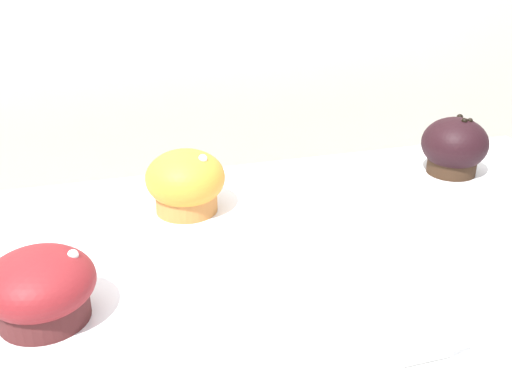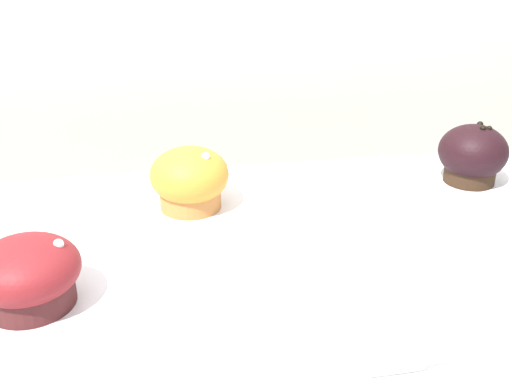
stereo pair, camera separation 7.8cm
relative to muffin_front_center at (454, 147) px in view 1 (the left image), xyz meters
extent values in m
cube|color=beige|center=(-0.30, 0.40, -0.10)|extent=(3.20, 0.10, 1.80)
cylinder|color=#332115|center=(0.00, 0.00, -0.02)|extent=(0.08, 0.08, 0.05)
ellipsoid|color=black|center=(0.00, 0.00, 0.01)|extent=(0.10, 0.10, 0.08)
sphere|color=black|center=(0.02, -0.01, 0.04)|extent=(0.01, 0.01, 0.01)
sphere|color=black|center=(0.02, 0.02, 0.04)|extent=(0.01, 0.01, 0.01)
sphere|color=black|center=(0.00, -0.01, 0.05)|extent=(0.01, 0.01, 0.01)
cylinder|color=#C47A3B|center=(-0.43, -0.02, -0.02)|extent=(0.08, 0.08, 0.05)
ellipsoid|color=orange|center=(-0.43, -0.02, 0.01)|extent=(0.11, 0.11, 0.08)
sphere|color=white|center=(-0.41, -0.03, 0.04)|extent=(0.01, 0.01, 0.01)
cylinder|color=#4C1F1F|center=(-0.61, -0.22, -0.02)|extent=(0.09, 0.09, 0.04)
ellipsoid|color=maroon|center=(-0.61, -0.22, 0.00)|extent=(0.11, 0.11, 0.06)
sphere|color=white|center=(-0.57, -0.22, 0.02)|extent=(0.01, 0.01, 0.01)
cube|color=white|center=(-0.27, -0.38, -0.01)|extent=(0.05, 0.02, 0.06)
cube|color=silver|center=(-0.27, -0.40, -0.01)|extent=(0.05, 0.02, 0.06)
camera|label=1|loc=(-0.54, -0.76, 0.33)|focal=42.00mm
camera|label=2|loc=(-0.47, -0.77, 0.33)|focal=42.00mm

